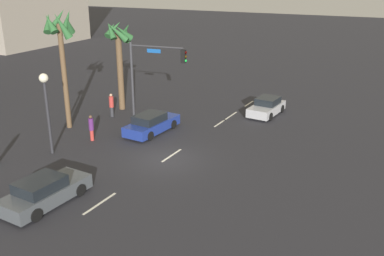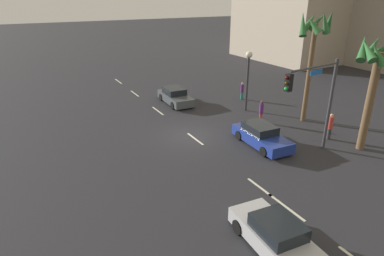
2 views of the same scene
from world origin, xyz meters
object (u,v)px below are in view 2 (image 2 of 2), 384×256
traffic_signal (317,94)px  pedestrian_2 (261,111)px  streetlamp (248,69)px  car_1 (261,136)px  car_2 (175,96)px  car_0 (274,234)px  pedestrian_1 (242,90)px  palm_tree_1 (376,67)px  pedestrian_0 (330,126)px  palm_tree_0 (314,36)px

traffic_signal → pedestrian_2: size_ratio=3.29×
streetlamp → car_1: bearing=-28.6°
car_2 → traffic_signal: bearing=11.9°
car_0 → pedestrian_1: bearing=147.4°
car_2 → pedestrian_2: size_ratio=2.54×
car_1 → traffic_signal: size_ratio=0.79×
car_0 → car_1: 9.85m
palm_tree_1 → streetlamp: bearing=-168.7°
pedestrian_2 → palm_tree_1: palm_tree_1 is taller
pedestrian_0 → pedestrian_2: 5.26m
car_2 → pedestrian_0: pedestrian_0 is taller
traffic_signal → pedestrian_1: size_ratio=3.54×
streetlamp → palm_tree_0: bearing=31.7°
streetlamp → palm_tree_1: bearing=11.3°
traffic_signal → streetlamp: bearing=169.4°
car_0 → traffic_signal: size_ratio=0.69×
car_2 → palm_tree_1: (14.55, 6.46, 4.77)m
traffic_signal → palm_tree_1: (0.96, 3.59, 1.41)m
pedestrian_0 → pedestrian_2: (-4.80, -2.14, -0.04)m
car_0 → pedestrian_0: 12.42m
palm_tree_0 → car_2: bearing=-141.7°
traffic_signal → pedestrian_0: 4.43m
car_0 → pedestrian_1: pedestrian_1 is taller
car_2 → car_1: bearing=5.9°
pedestrian_0 → car_0: bearing=-58.8°
pedestrian_2 → palm_tree_0: size_ratio=0.21×
streetlamp → palm_tree_1: size_ratio=0.70×
pedestrian_1 → streetlamp: bearing=-30.1°
pedestrian_2 → pedestrian_0: bearing=24.0°
car_2 → pedestrian_1: (1.95, 6.17, 0.23)m
traffic_signal → streetlamp: 8.96m
pedestrian_2 → traffic_signal: bearing=-8.9°
pedestrian_1 → palm_tree_0: (7.05, 0.95, 5.71)m
car_0 → palm_tree_0: 16.54m
traffic_signal → pedestrian_0: (-1.08, 3.07, -3.01)m
car_2 → palm_tree_0: size_ratio=0.53×
streetlamp → pedestrian_1: bearing=149.9°
car_1 → streetlamp: bearing=151.4°
pedestrian_2 → pedestrian_1: bearing=157.6°
car_2 → pedestrian_0: size_ratio=2.42×
car_0 → pedestrian_1: 20.17m
car_2 → pedestrian_1: 6.47m
car_1 → pedestrian_1: bearing=150.9°
car_1 → palm_tree_0: 8.67m
car_2 → palm_tree_1: size_ratio=0.62×
pedestrian_0 → pedestrian_1: (-10.57, 0.23, -0.11)m
pedestrian_0 → pedestrian_2: pedestrian_0 is taller
car_2 → traffic_signal: traffic_signal is taller
streetlamp → traffic_signal: bearing=-10.6°
pedestrian_2 → palm_tree_1: (6.84, 2.67, 4.47)m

